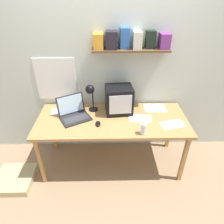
{
  "coord_description": "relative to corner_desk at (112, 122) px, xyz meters",
  "views": [
    {
      "loc": [
        -0.04,
        -2.05,
        2.15
      ],
      "look_at": [
        0.0,
        0.0,
        0.85
      ],
      "focal_mm": 32.0,
      "sensor_mm": 36.0,
      "label": 1
    }
  ],
  "objects": [
    {
      "name": "printed_handout",
      "position": [
        0.59,
        0.25,
        0.06
      ],
      "size": [
        0.29,
        0.22,
        0.0
      ],
      "rotation": [
        0.0,
        0.0,
        -0.01
      ],
      "color": "silver",
      "rests_on": "corner_desk"
    },
    {
      "name": "laptop",
      "position": [
        -0.48,
        0.06,
        0.12
      ],
      "size": [
        0.45,
        0.43,
        0.26
      ],
      "rotation": [
        0.0,
        0.0,
        0.5
      ],
      "color": "#232326",
      "rests_on": "corner_desk"
    },
    {
      "name": "loose_paper_near_monitor",
      "position": [
        0.72,
        -0.14,
        0.06
      ],
      "size": [
        0.32,
        0.23,
        0.0
      ],
      "rotation": [
        0.0,
        0.0,
        0.26
      ],
      "color": "white",
      "rests_on": "corner_desk"
    },
    {
      "name": "corner_desk",
      "position": [
        0.0,
        0.0,
        0.0
      ],
      "size": [
        1.87,
        0.77,
        0.75
      ],
      "color": "#B7844B",
      "rests_on": "ground_plane"
    },
    {
      "name": "juice_glass",
      "position": [
        0.34,
        -0.3,
        0.12
      ],
      "size": [
        0.07,
        0.07,
        0.14
      ],
      "color": "white",
      "rests_on": "corner_desk"
    },
    {
      "name": "back_wall",
      "position": [
        0.0,
        0.44,
        0.61
      ],
      "size": [
        5.6,
        0.24,
        2.6
      ],
      "color": "silver",
      "rests_on": "ground_plane"
    },
    {
      "name": "crt_monitor",
      "position": [
        0.09,
        0.17,
        0.23
      ],
      "size": [
        0.36,
        0.32,
        0.35
      ],
      "rotation": [
        0.0,
        0.0,
        0.09
      ],
      "color": "black",
      "rests_on": "corner_desk"
    },
    {
      "name": "ground_plane",
      "position": [
        0.0,
        0.0,
        -0.7
      ],
      "size": [
        12.0,
        12.0,
        0.0
      ],
      "primitive_type": "plane",
      "color": "#9D7F5F"
    },
    {
      "name": "floor_cushion",
      "position": [
        -1.26,
        -0.32,
        -0.65
      ],
      "size": [
        0.47,
        0.47,
        0.09
      ],
      "color": "tan",
      "rests_on": "ground_plane"
    },
    {
      "name": "open_notebook",
      "position": [
        0.35,
        0.0,
        0.06
      ],
      "size": [
        0.29,
        0.19,
        0.0
      ],
      "rotation": [
        0.0,
        0.0,
        -0.08
      ],
      "color": "white",
      "rests_on": "corner_desk"
    },
    {
      "name": "loose_paper_near_laptop",
      "position": [
        -0.67,
        0.19,
        0.06
      ],
      "size": [
        0.28,
        0.2,
        0.0
      ],
      "rotation": [
        0.0,
        0.0,
        0.2
      ],
      "color": "white",
      "rests_on": "corner_desk"
    },
    {
      "name": "desk_lamp",
      "position": [
        -0.26,
        0.17,
        0.34
      ],
      "size": [
        0.14,
        0.18,
        0.39
      ],
      "rotation": [
        0.0,
        0.0,
        -0.36
      ],
      "color": "black",
      "rests_on": "corner_desk"
    },
    {
      "name": "computer_mouse",
      "position": [
        -0.17,
        -0.12,
        0.07
      ],
      "size": [
        0.07,
        0.11,
        0.03
      ],
      "rotation": [
        0.0,
        0.0,
        0.11
      ],
      "color": "black",
      "rests_on": "corner_desk"
    }
  ]
}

